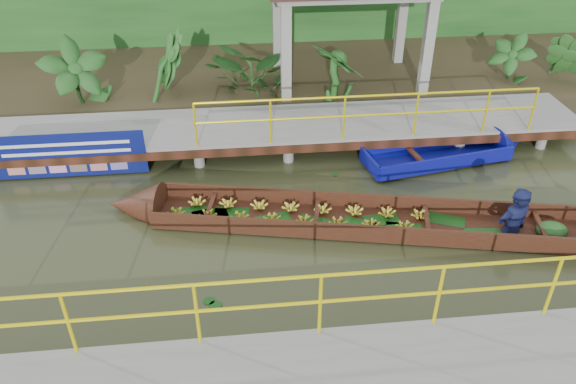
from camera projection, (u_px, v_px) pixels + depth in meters
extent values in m
plane|color=#33361B|center=(250.00, 236.00, 10.43)|extent=(80.00, 80.00, 0.00)
cube|color=#362C1B|center=(237.00, 75.00, 16.54)|extent=(30.00, 8.00, 0.45)
cube|color=gray|center=(242.00, 127.00, 13.06)|extent=(16.00, 2.00, 0.15)
cube|color=black|center=(244.00, 151.00, 12.28)|extent=(16.00, 0.12, 0.18)
cylinder|color=#DBC70B|center=(371.00, 96.00, 11.93)|extent=(7.50, 0.05, 0.05)
cylinder|color=#DBC70B|center=(369.00, 115.00, 12.18)|extent=(7.50, 0.05, 0.05)
cylinder|color=#DBC70B|center=(369.00, 117.00, 12.20)|extent=(0.05, 0.05, 1.00)
cylinder|color=gray|center=(60.00, 164.00, 12.20)|extent=(0.24, 0.24, 0.55)
cylinder|color=gray|center=(75.00, 131.00, 13.53)|extent=(0.24, 0.24, 0.55)
cylinder|color=gray|center=(153.00, 159.00, 12.37)|extent=(0.24, 0.24, 0.55)
cylinder|color=gray|center=(160.00, 127.00, 13.70)|extent=(0.24, 0.24, 0.55)
cylinder|color=gray|center=(244.00, 155.00, 12.55)|extent=(0.24, 0.24, 0.55)
cylinder|color=gray|center=(241.00, 123.00, 13.88)|extent=(0.24, 0.24, 0.55)
cylinder|color=gray|center=(332.00, 150.00, 12.73)|extent=(0.24, 0.24, 0.55)
cylinder|color=gray|center=(321.00, 119.00, 14.06)|extent=(0.24, 0.24, 0.55)
cylinder|color=gray|center=(418.00, 146.00, 12.91)|extent=(0.24, 0.24, 0.55)
cylinder|color=gray|center=(399.00, 116.00, 14.24)|extent=(0.24, 0.24, 0.55)
cylinder|color=gray|center=(501.00, 141.00, 13.09)|extent=(0.24, 0.24, 0.55)
cylinder|color=gray|center=(475.00, 112.00, 14.42)|extent=(0.24, 0.24, 0.55)
cylinder|color=gray|center=(244.00, 155.00, 12.55)|extent=(0.24, 0.24, 0.55)
cylinder|color=#DBC70B|center=(337.00, 275.00, 7.08)|extent=(10.00, 0.05, 0.05)
cylinder|color=#DBC70B|center=(335.00, 301.00, 7.32)|extent=(10.00, 0.05, 0.05)
cylinder|color=#DBC70B|center=(335.00, 303.00, 7.35)|extent=(0.05, 0.05, 1.00)
cube|color=gray|center=(286.00, 56.00, 13.90)|extent=(0.25, 0.25, 2.80)
cube|color=gray|center=(427.00, 51.00, 14.22)|extent=(0.25, 0.25, 2.80)
cube|color=gray|center=(277.00, 27.00, 15.89)|extent=(0.25, 0.25, 2.80)
cube|color=gray|center=(401.00, 23.00, 16.21)|extent=(0.25, 0.25, 2.80)
cube|color=#33140E|center=(371.00, 223.00, 10.65)|extent=(8.29, 2.73, 0.06)
cube|color=#33140E|center=(371.00, 202.00, 11.00)|extent=(8.09, 1.78, 0.35)
cube|color=#33140E|center=(372.00, 234.00, 10.14)|extent=(8.09, 1.78, 0.35)
cone|color=#33140E|center=(136.00, 206.00, 11.00)|extent=(1.22, 1.18, 0.99)
ellipsoid|color=#184516|center=(552.00, 230.00, 10.31)|extent=(0.66, 0.56, 0.27)
imported|color=black|center=(522.00, 189.00, 9.91)|extent=(0.75, 0.58, 1.85)
cube|color=#0B0F82|center=(436.00, 158.00, 12.65)|extent=(3.38, 1.56, 0.11)
cube|color=#0B0F82|center=(426.00, 143.00, 12.97)|extent=(3.22, 0.67, 0.33)
cube|color=#0B0F82|center=(448.00, 163.00, 12.19)|extent=(3.22, 0.67, 0.33)
cube|color=#0B0F82|center=(370.00, 163.00, 12.19)|extent=(0.25, 0.97, 0.33)
cone|color=#0B0F82|center=(507.00, 144.00, 13.06)|extent=(0.81, 1.02, 0.91)
cube|color=black|center=(415.00, 155.00, 12.43)|extent=(0.29, 0.98, 0.05)
cube|color=#0B135D|center=(68.00, 155.00, 11.86)|extent=(3.26, 0.03, 1.02)
cube|color=white|center=(65.00, 145.00, 11.69)|extent=(2.65, 0.01, 0.07)
cube|color=white|center=(67.00, 153.00, 11.80)|extent=(2.65, 0.01, 0.07)
imported|color=#184516|center=(76.00, 78.00, 13.84)|extent=(1.15, 1.15, 1.44)
imported|color=#184516|center=(158.00, 75.00, 14.01)|extent=(1.15, 1.15, 1.44)
imported|color=#184516|center=(258.00, 71.00, 14.24)|extent=(1.15, 1.15, 1.44)
imported|color=#184516|center=(336.00, 68.00, 14.41)|extent=(1.15, 1.15, 1.44)
imported|color=#184516|center=(521.00, 61.00, 14.86)|extent=(1.15, 1.15, 1.44)
imported|color=#184516|center=(575.00, 58.00, 14.99)|extent=(1.15, 1.15, 1.44)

